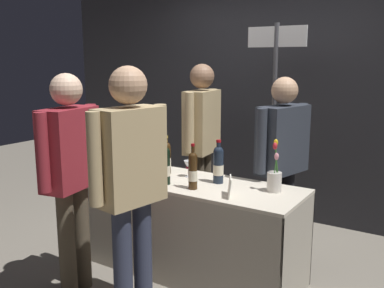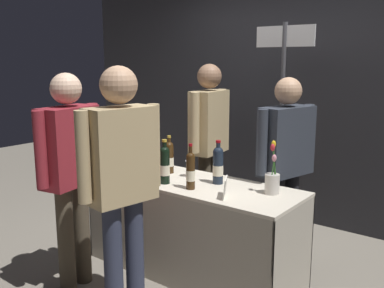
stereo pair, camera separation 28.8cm
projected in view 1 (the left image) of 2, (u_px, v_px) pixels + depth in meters
The scene contains 19 objects.
ground_plane at pixel (192, 271), 3.53m from camera, with size 12.00×12.00×0.00m, color gray.
back_partition at pixel (275, 101), 4.67m from camera, with size 5.62×0.12×2.51m, color #2D2D33.
tasting_table at pixel (192, 211), 3.43m from camera, with size 1.75×0.63×0.76m.
featured_wine_bottle at pixel (218, 164), 3.33m from camera, with size 0.08×0.08×0.34m.
display_bottle_0 at pixel (193, 170), 3.17m from camera, with size 0.07×0.07×0.34m.
display_bottle_1 at pixel (143, 156), 3.67m from camera, with size 0.08×0.08×0.31m.
display_bottle_2 at pixel (139, 151), 3.80m from camera, with size 0.07×0.07×0.35m.
display_bottle_3 at pixel (166, 157), 3.61m from camera, with size 0.08×0.08×0.32m.
display_bottle_4 at pixel (165, 165), 3.30m from camera, with size 0.08×0.08×0.34m.
wine_glass_near_vendor at pixel (131, 167), 3.46m from camera, with size 0.07×0.07×0.14m.
wine_glass_mid at pixel (152, 164), 3.54m from camera, with size 0.06×0.06×0.13m.
wine_glass_near_taster at pixel (188, 165), 3.51m from camera, with size 0.08×0.08×0.13m.
flower_vase at pixel (274, 179), 3.12m from camera, with size 0.10×0.10×0.39m.
brochure_stand at pixel (230, 187), 3.01m from camera, with size 0.17×0.01×0.14m, color silver.
vendor_presenter at pixel (202, 135), 4.09m from camera, with size 0.26×0.59×1.66m.
vendor_assistant at pixel (282, 154), 3.55m from camera, with size 0.32×0.63×1.56m.
taster_foreground_right at pixel (131, 176), 2.64m from camera, with size 0.28×0.59×1.66m.
taster_foreground_left at pixel (70, 165), 3.05m from camera, with size 0.28×0.61×1.61m.
booth_signpost at pixel (274, 107), 3.97m from camera, with size 0.55×0.04×2.01m.
Camera 1 is at (1.76, -2.75, 1.70)m, focal length 40.59 mm.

